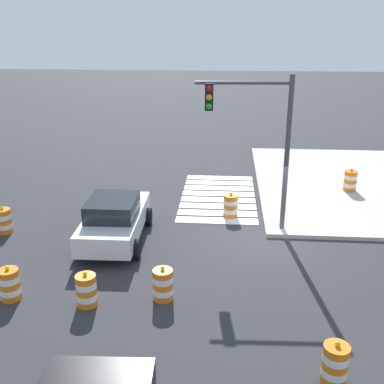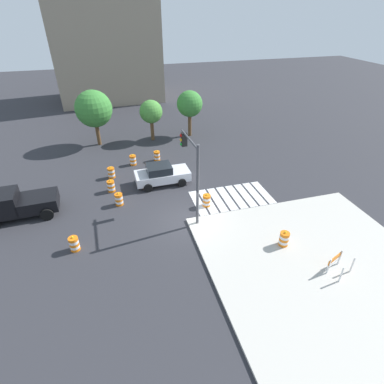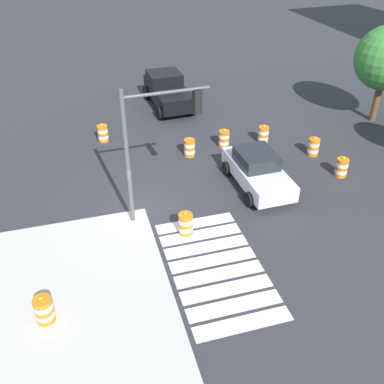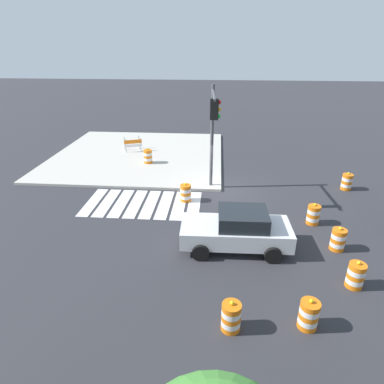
# 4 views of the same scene
# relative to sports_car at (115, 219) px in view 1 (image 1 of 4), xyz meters

# --- Properties ---
(ground_plane) EXTENTS (120.00, 120.00, 0.00)m
(ground_plane) POSITION_rel_sports_car_xyz_m (0.59, -5.30, -0.81)
(ground_plane) COLOR #2D2D33
(crosswalk_stripes) EXTENTS (5.85, 3.20, 0.02)m
(crosswalk_stripes) POSITION_rel_sports_car_xyz_m (4.59, -3.50, -0.80)
(crosswalk_stripes) COLOR silver
(crosswalk_stripes) RESTS_ON ground
(sports_car) EXTENTS (4.34, 2.21, 1.63)m
(sports_car) POSITION_rel_sports_car_xyz_m (0.00, 0.00, 0.00)
(sports_car) COLOR silver
(sports_car) RESTS_ON ground
(traffic_barrel_near_corner) EXTENTS (0.56, 0.56, 1.02)m
(traffic_barrel_near_corner) POSITION_rel_sports_car_xyz_m (-3.55, -2.17, -0.36)
(traffic_barrel_near_corner) COLOR orange
(traffic_barrel_near_corner) RESTS_ON ground
(traffic_barrel_crosswalk_end) EXTENTS (0.56, 0.56, 1.02)m
(traffic_barrel_crosswalk_end) POSITION_rel_sports_car_xyz_m (-6.41, -6.23, -0.36)
(traffic_barrel_crosswalk_end) COLOR orange
(traffic_barrel_crosswalk_end) RESTS_ON ground
(traffic_barrel_median_near) EXTENTS (0.56, 0.56, 1.02)m
(traffic_barrel_median_near) POSITION_rel_sports_car_xyz_m (-3.99, -0.15, -0.36)
(traffic_barrel_median_near) COLOR orange
(traffic_barrel_median_near) RESTS_ON ground
(traffic_barrel_far_curb) EXTENTS (0.56, 0.56, 1.02)m
(traffic_barrel_far_curb) POSITION_rel_sports_car_xyz_m (-3.86, 2.04, -0.36)
(traffic_barrel_far_curb) COLOR orange
(traffic_barrel_far_curb) RESTS_ON ground
(traffic_barrel_lane_center) EXTENTS (0.56, 0.56, 1.02)m
(traffic_barrel_lane_center) POSITION_rel_sports_car_xyz_m (0.34, 4.19, -0.36)
(traffic_barrel_lane_center) COLOR orange
(traffic_barrel_lane_center) RESTS_ON ground
(traffic_barrel_opposite_curb) EXTENTS (0.56, 0.56, 1.02)m
(traffic_barrel_opposite_curb) POSITION_rel_sports_car_xyz_m (2.44, -4.03, -0.36)
(traffic_barrel_opposite_curb) COLOR orange
(traffic_barrel_opposite_curb) RESTS_ON ground
(traffic_barrel_on_sidewalk) EXTENTS (0.56, 0.56, 1.02)m
(traffic_barrel_on_sidewalk) POSITION_rel_sports_car_xyz_m (5.49, -9.33, -0.21)
(traffic_barrel_on_sidewalk) COLOR orange
(traffic_barrel_on_sidewalk) RESTS_ON sidewalk_corner
(traffic_light_pole) EXTENTS (0.50, 3.29, 5.50)m
(traffic_light_pole) POSITION_rel_sports_car_xyz_m (1.13, -4.77, 3.10)
(traffic_light_pole) COLOR #4C4C51
(traffic_light_pole) RESTS_ON sidewalk_corner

